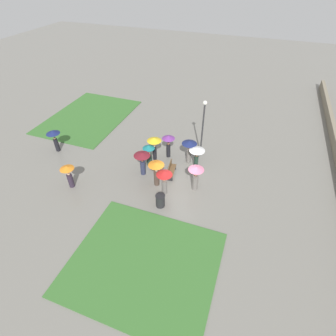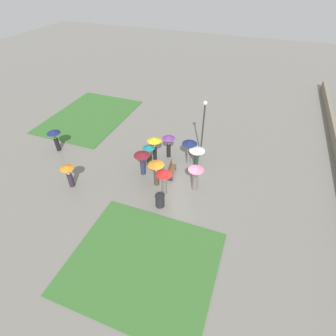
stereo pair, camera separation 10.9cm
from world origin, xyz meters
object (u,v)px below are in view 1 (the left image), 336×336
Objects in this scene: crowd_person_yellow at (154,143)px; crowd_person_orange at (156,170)px; crowd_person_maroon at (142,159)px; crowd_person_purple at (168,141)px; crowd_person_pink at (196,174)px; crowd_person_white at (197,152)px; park_bench at (171,170)px; lone_walker_mid_plaza at (54,136)px; trash_bin at (160,201)px; crowd_person_navy at (189,147)px; crowd_person_red at (164,178)px; crowd_person_teal at (149,152)px; lone_walker_far_path at (68,173)px; lamp_post at (203,122)px.

crowd_person_orange is at bearing -12.53° from crowd_person_yellow.
crowd_person_purple reaches higher than crowd_person_maroon.
crowd_person_pink is (0.51, -2.64, -0.06)m from crowd_person_orange.
crowd_person_white is 0.98× the size of crowd_person_pink.
lone_walker_mid_plaza reaches higher than park_bench.
trash_bin is at bearing 8.13° from crowd_person_orange.
crowd_person_maroon is (-2.52, 2.74, -0.04)m from crowd_person_navy.
crowd_person_orange is at bearing -27.39° from crowd_person_red.
crowd_person_red is (-1.34, -2.20, -0.04)m from crowd_person_maroon.
trash_bin is 5.46m from crowd_person_purple.
crowd_person_maroon is 4.02m from crowd_person_pink.
park_bench is at bearing 135.72° from crowd_person_orange.
crowd_person_red is at bearing -131.38° from crowd_person_teal.
crowd_person_teal is 3.32m from crowd_person_red.
crowd_person_purple is 9.20m from lone_walker_mid_plaza.
lone_walker_far_path is at bearing -16.48° from crowd_person_purple.
crowd_person_purple is at bearing -178.49° from crowd_person_pink.
trash_bin is 0.51× the size of lone_walker_far_path.
crowd_person_maroon is at bearing 179.91° from crowd_person_white.
crowd_person_navy reaches higher than crowd_person_white.
lone_walker_far_path is (-6.88, 7.48, -1.79)m from lamp_post.
crowd_person_yellow is 1.05× the size of crowd_person_pink.
crowd_person_teal is at bearing 60.53° from lone_walker_mid_plaza.
crowd_person_purple reaches higher than park_bench.
lamp_post is 2.42m from crowd_person_white.
crowd_person_pink is at bearing 18.12° from lone_walker_far_path.
park_bench is at bearing -73.40° from crowd_person_red.
crowd_person_teal is at bearing 18.31° from crowd_person_maroon.
crowd_person_white is 1.05× the size of crowd_person_teal.
crowd_person_navy is 10.84m from lone_walker_mid_plaza.
crowd_person_navy is at bearing 38.06° from lone_walker_far_path.
crowd_person_white is (4.53, -1.11, 1.03)m from trash_bin.
crowd_person_red is 1.00× the size of lone_walker_mid_plaza.
crowd_person_pink is at bearing -106.09° from crowd_person_white.
crowd_person_purple is (5.20, 1.35, 0.98)m from trash_bin.
crowd_person_red is at bearing 45.08° from lone_walker_mid_plaza.
trash_bin is 4.43m from crowd_person_teal.
crowd_person_red is 6.55m from lone_walker_far_path.
crowd_person_yellow is 8.17m from lone_walker_mid_plaza.
trash_bin is at bearing -118.31° from crowd_person_maroon.
lone_walker_mid_plaza is (-2.40, 8.88, -0.03)m from crowd_person_purple.
lamp_post is 10.32m from lone_walker_far_path.
crowd_person_maroon reaches higher than crowd_person_white.
crowd_person_maroon is (-1.99, 3.48, -0.08)m from crowd_person_white.
trash_bin is (-6.45, 0.97, -2.50)m from lamp_post.
park_bench is 0.79× the size of crowd_person_orange.
trash_bin is 0.47× the size of crowd_person_red.
crowd_person_white reaches higher than crowd_person_teal.
park_bench is 1.70m from crowd_person_orange.
crowd_person_teal is (1.14, -0.01, -0.23)m from crowd_person_maroon.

